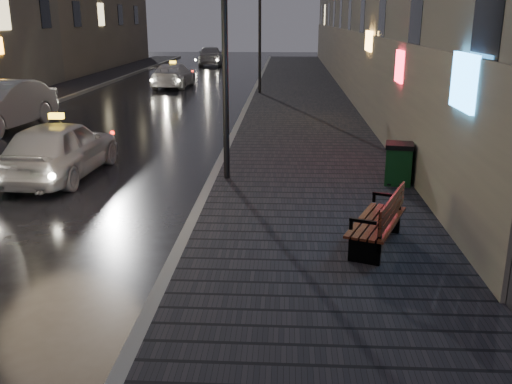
% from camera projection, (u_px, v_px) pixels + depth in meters
% --- Properties ---
extents(ground, '(120.00, 120.00, 0.00)m').
position_uv_depth(ground, '(51.00, 301.00, 7.95)').
color(ground, black).
rests_on(ground, ground).
extents(sidewalk, '(4.60, 58.00, 0.15)m').
position_uv_depth(sidewalk, '(301.00, 97.00, 27.77)').
color(sidewalk, black).
rests_on(sidewalk, ground).
extents(curb, '(0.20, 58.00, 0.15)m').
position_uv_depth(curb, '(252.00, 97.00, 27.90)').
color(curb, slate).
rests_on(curb, ground).
extents(sidewalk_far, '(2.40, 58.00, 0.15)m').
position_uv_depth(sidewalk_far, '(48.00, 95.00, 28.43)').
color(sidewalk_far, black).
rests_on(sidewalk_far, ground).
extents(curb_far, '(0.20, 58.00, 0.15)m').
position_uv_depth(curb_far, '(73.00, 95.00, 28.36)').
color(curb_far, slate).
rests_on(curb_far, ground).
extents(lamp_near, '(0.36, 0.36, 5.28)m').
position_uv_depth(lamp_near, '(225.00, 32.00, 12.56)').
color(lamp_near, black).
rests_on(lamp_near, sidewalk).
extents(lamp_far, '(0.36, 0.36, 5.28)m').
position_uv_depth(lamp_far, '(260.00, 24.00, 27.83)').
color(lamp_far, black).
rests_on(lamp_far, sidewalk).
extents(bench, '(1.24, 1.90, 0.92)m').
position_uv_depth(bench, '(381.00, 221.00, 9.33)').
color(bench, black).
rests_on(bench, sidewalk).
extents(trash_bin, '(0.72, 0.72, 0.94)m').
position_uv_depth(trash_bin, '(399.00, 163.00, 12.91)').
color(trash_bin, black).
rests_on(trash_bin, sidewalk).
extents(taxi_near, '(1.93, 4.35, 1.46)m').
position_uv_depth(taxi_near, '(60.00, 148.00, 13.94)').
color(taxi_near, '#BBBBC1').
rests_on(taxi_near, ground).
extents(taxi_mid, '(2.01, 4.64, 1.33)m').
position_uv_depth(taxi_mid, '(173.00, 75.00, 32.15)').
color(taxi_mid, silver).
rests_on(taxi_mid, ground).
extents(car_far, '(2.37, 4.92, 1.62)m').
position_uv_depth(car_far, '(211.00, 55.00, 46.61)').
color(car_far, gray).
rests_on(car_far, ground).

